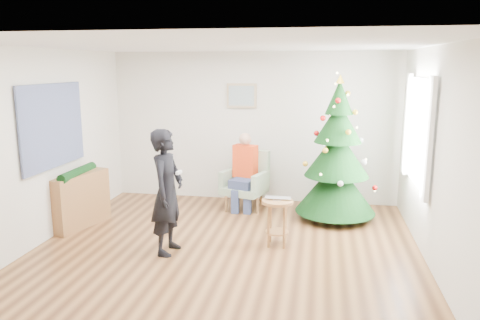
% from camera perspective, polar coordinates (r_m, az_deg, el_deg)
% --- Properties ---
extents(floor, '(5.00, 5.00, 0.00)m').
position_cam_1_polar(floor, '(6.14, -1.92, -11.19)').
color(floor, brown).
rests_on(floor, ground).
extents(ceiling, '(5.00, 5.00, 0.00)m').
position_cam_1_polar(ceiling, '(5.67, -2.10, 13.82)').
color(ceiling, white).
rests_on(ceiling, wall_back).
extents(wall_back, '(5.00, 0.00, 5.00)m').
position_cam_1_polar(wall_back, '(8.20, 1.61, 4.00)').
color(wall_back, silver).
rests_on(wall_back, floor).
extents(wall_front, '(5.00, 0.00, 5.00)m').
position_cam_1_polar(wall_front, '(3.44, -10.73, -6.83)').
color(wall_front, silver).
rests_on(wall_front, floor).
extents(wall_left, '(0.00, 5.00, 5.00)m').
position_cam_1_polar(wall_left, '(6.74, -23.29, 1.43)').
color(wall_left, silver).
rests_on(wall_left, floor).
extents(wall_right, '(0.00, 5.00, 5.00)m').
position_cam_1_polar(wall_right, '(5.80, 22.94, -0.04)').
color(wall_right, silver).
rests_on(wall_right, floor).
extents(window_panel, '(0.04, 1.30, 1.40)m').
position_cam_1_polar(window_panel, '(6.73, 20.97, 3.31)').
color(window_panel, white).
rests_on(window_panel, wall_right).
extents(curtains, '(0.05, 1.75, 1.50)m').
position_cam_1_polar(curtains, '(6.72, 20.72, 3.32)').
color(curtains, white).
rests_on(curtains, wall_right).
extents(christmas_tree, '(1.24, 1.24, 2.24)m').
position_cam_1_polar(christmas_tree, '(7.32, 11.74, 0.52)').
color(christmas_tree, '#3F2816').
rests_on(christmas_tree, floor).
extents(stool, '(0.42, 0.42, 0.62)m').
position_cam_1_polar(stool, '(6.28, 4.56, -7.59)').
color(stool, brown).
rests_on(stool, floor).
extents(laptop, '(0.34, 0.22, 0.03)m').
position_cam_1_polar(laptop, '(6.19, 4.61, -4.79)').
color(laptop, silver).
rests_on(laptop, stool).
extents(armchair, '(0.82, 0.80, 0.97)m').
position_cam_1_polar(armchair, '(7.87, 0.70, -3.35)').
color(armchair, '#8DA786').
rests_on(armchair, floor).
extents(seated_person, '(0.47, 0.61, 1.27)m').
position_cam_1_polar(seated_person, '(7.76, 0.51, -1.35)').
color(seated_person, navy).
rests_on(seated_person, armchair).
extents(standing_man, '(0.43, 0.61, 1.60)m').
position_cam_1_polar(standing_man, '(5.98, -8.87, -3.86)').
color(standing_man, black).
rests_on(standing_man, floor).
extents(game_controller, '(0.05, 0.13, 0.04)m').
position_cam_1_polar(game_controller, '(5.83, -7.45, -1.50)').
color(game_controller, white).
rests_on(game_controller, standing_man).
extents(console, '(0.55, 1.04, 0.80)m').
position_cam_1_polar(console, '(7.37, -18.97, -4.64)').
color(console, brown).
rests_on(console, floor).
extents(garland, '(0.14, 0.90, 0.14)m').
position_cam_1_polar(garland, '(7.27, -19.19, -1.46)').
color(garland, black).
rests_on(garland, console).
extents(tapestry, '(0.03, 1.50, 1.15)m').
position_cam_1_polar(tapestry, '(6.93, -21.84, 3.89)').
color(tapestry, black).
rests_on(tapestry, wall_left).
extents(framed_picture, '(0.52, 0.05, 0.42)m').
position_cam_1_polar(framed_picture, '(8.14, 0.19, 7.84)').
color(framed_picture, tan).
rests_on(framed_picture, wall_back).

